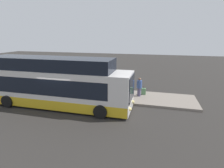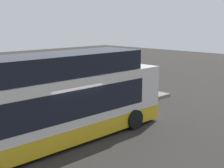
{
  "view_description": "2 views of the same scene",
  "coord_description": "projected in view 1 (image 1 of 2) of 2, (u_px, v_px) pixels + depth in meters",
  "views": [
    {
      "loc": [
        6.65,
        -10.97,
        5.25
      ],
      "look_at": [
        3.6,
        0.77,
        1.86
      ],
      "focal_mm": 28.0,
      "sensor_mm": 36.0,
      "label": 1
    },
    {
      "loc": [
        -7.33,
        -10.37,
        4.97
      ],
      "look_at": [
        3.6,
        0.77,
        1.86
      ],
      "focal_mm": 50.0,
      "sensor_mm": 36.0,
      "label": 2
    }
  ],
  "objects": [
    {
      "name": "ground",
      "position": [
        64.0,
        107.0,
        13.25
      ],
      "size": [
        80.0,
        80.0,
        0.0
      ],
      "primitive_type": "plane",
      "color": "#2B2826"
    },
    {
      "name": "passenger_with_bags",
      "position": [
        79.0,
        82.0,
        16.45
      ],
      "size": [
        0.63,
        0.6,
        1.58
      ],
      "rotation": [
        0.0,
        0.0,
        2.26
      ],
      "color": "#4C476B",
      "rests_on": "platform"
    },
    {
      "name": "platform",
      "position": [
        81.0,
        93.0,
        16.26
      ],
      "size": [
        20.0,
        3.31,
        0.18
      ],
      "color": "slate",
      "rests_on": "ground"
    },
    {
      "name": "bus_lead",
      "position": [
        55.0,
        85.0,
        13.12
      ],
      "size": [
        11.46,
        2.74,
        3.71
      ],
      "color": "silver",
      "rests_on": "ground"
    },
    {
      "name": "sign_post",
      "position": [
        69.0,
        70.0,
        17.27
      ],
      "size": [
        0.1,
        0.61,
        2.75
      ],
      "color": "#4C4C51",
      "rests_on": "platform"
    },
    {
      "name": "passenger_waiting",
      "position": [
        90.0,
        83.0,
        15.54
      ],
      "size": [
        0.45,
        0.45,
        1.85
      ],
      "rotation": [
        0.0,
        0.0,
        3.1
      ],
      "color": "gray",
      "rests_on": "platform"
    },
    {
      "name": "trash_bin",
      "position": [
        81.0,
        90.0,
        15.69
      ],
      "size": [
        0.44,
        0.44,
        0.65
      ],
      "color": "#2D4C33",
      "rests_on": "platform"
    },
    {
      "name": "suitcase",
      "position": [
        144.0,
        91.0,
        15.43
      ],
      "size": [
        0.39,
        0.18,
        0.81
      ],
      "color": "#598C59",
      "rests_on": "platform"
    },
    {
      "name": "passenger_boarding",
      "position": [
        139.0,
        86.0,
        14.89
      ],
      "size": [
        0.58,
        0.58,
        1.62
      ],
      "rotation": [
        0.0,
        0.0,
        -2.07
      ],
      "color": "#4C476B",
      "rests_on": "platform"
    }
  ]
}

